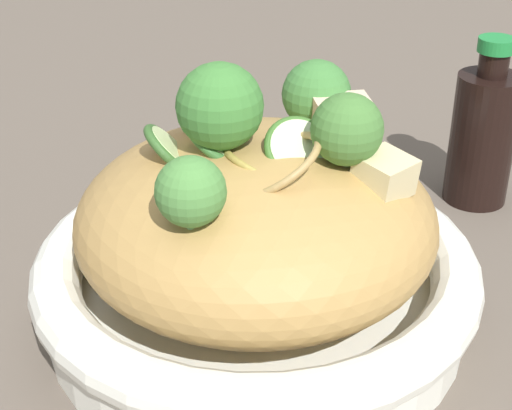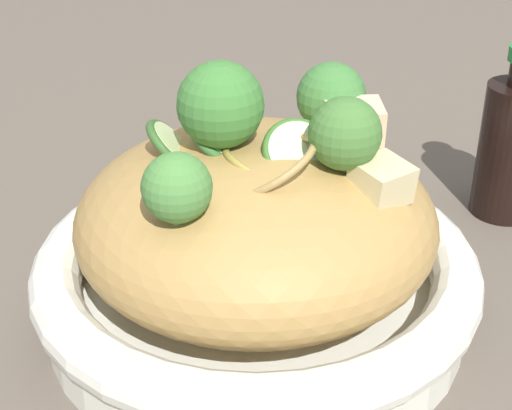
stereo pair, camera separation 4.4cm
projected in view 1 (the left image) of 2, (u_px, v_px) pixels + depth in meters
name	position (u px, v px, depth m)	size (l,w,h in m)	color
ground_plane	(256.00, 316.00, 0.48)	(3.00, 3.00, 0.00)	brown
serving_bowl	(256.00, 280.00, 0.46)	(0.26, 0.26, 0.05)	white
noodle_heap	(256.00, 219.00, 0.44)	(0.20, 0.20, 0.10)	#AD8448
broccoli_florets	(273.00, 119.00, 0.43)	(0.18, 0.14, 0.08)	#9AC270
carrot_coins	(349.00, 135.00, 0.46)	(0.05, 0.07, 0.03)	orange
zucchini_slices	(229.00, 144.00, 0.42)	(0.10, 0.08, 0.03)	beige
chicken_chunks	(321.00, 134.00, 0.45)	(0.12, 0.12, 0.04)	beige
soy_sauce_bottle	(483.00, 134.00, 0.58)	(0.05, 0.05, 0.13)	black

